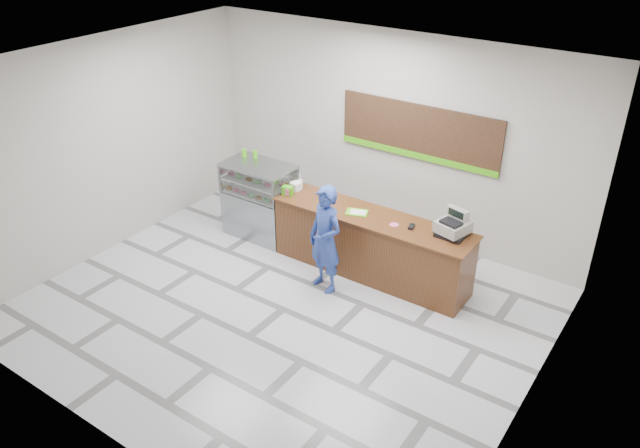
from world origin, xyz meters
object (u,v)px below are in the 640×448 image
Objects in this scene: serving_tray at (357,212)px; customer at (325,239)px; sales_counter at (371,245)px; cash_register at (453,226)px; display_case at (260,200)px.

customer is (-0.12, -0.68, -0.19)m from serving_tray.
sales_counter is at bearing -10.45° from serving_tray.
serving_tray is at bearing -157.29° from cash_register.
serving_tray is at bearing -1.24° from display_case.
serving_tray is (1.98, -0.04, 0.36)m from display_case.
customer is at bearing -120.77° from serving_tray.
customer is at bearing -136.14° from cash_register.
serving_tray is (-1.48, -0.20, -0.13)m from cash_register.
cash_register reaches higher than sales_counter.
cash_register is at bearing 44.70° from customer.
serving_tray is at bearing -169.81° from sales_counter.
serving_tray is (-0.24, -0.04, 0.52)m from sales_counter.
cash_register is at bearing 7.16° from sales_counter.
cash_register is at bearing 2.58° from display_case.
cash_register is 1.30× the size of serving_tray.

